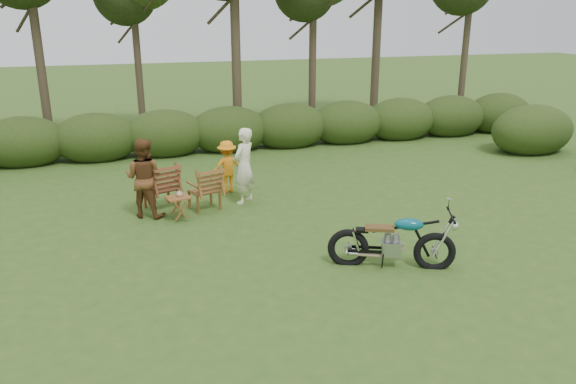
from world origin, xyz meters
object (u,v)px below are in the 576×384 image
object	(u,v)px
lawn_chair_left	(162,208)
side_table	(179,208)
lawn_chair_right	(205,209)
cup	(179,194)
adult_a	(245,202)
adult_b	(147,216)
child	(228,192)
motorcycle	(390,266)

from	to	relation	value
lawn_chair_left	side_table	world-z (taller)	lawn_chair_left
lawn_chair_right	cup	xyz separation A→B (m)	(-0.60, -0.52, 0.57)
lawn_chair_left	adult_a	distance (m)	1.89
side_table	adult_b	world-z (taller)	adult_b
child	lawn_chair_right	bearing A→B (deg)	47.12
lawn_chair_left	adult_b	world-z (taller)	adult_b
lawn_chair_left	side_table	size ratio (longest dim) A/B	2.03
adult_b	side_table	bearing A→B (deg)	173.51
motorcycle	lawn_chair_left	distance (m)	5.53
motorcycle	side_table	bearing A→B (deg)	157.64
motorcycle	adult_a	world-z (taller)	adult_a
side_table	child	xyz separation A→B (m)	(1.36, 1.58, -0.26)
cup	side_table	bearing A→B (deg)	-142.31
adult_a	child	bearing A→B (deg)	-117.35
motorcycle	child	xyz separation A→B (m)	(-1.93, 4.92, 0.00)
side_table	lawn_chair_right	bearing A→B (deg)	40.84
side_table	adult_b	size ratio (longest dim) A/B	0.30
adult_b	child	xyz separation A→B (m)	(2.01, 1.13, 0.00)
lawn_chair_right	adult_b	size ratio (longest dim) A/B	0.58
motorcycle	side_table	size ratio (longest dim) A/B	3.99
cup	adult_b	xyz separation A→B (m)	(-0.68, 0.43, -0.57)
motorcycle	cup	xyz separation A→B (m)	(-3.25, 3.37, 0.57)
lawn_chair_right	side_table	world-z (taller)	side_table
side_table	cup	distance (m)	0.31
cup	adult_a	size ratio (longest dim) A/B	0.07
lawn_chair_right	lawn_chair_left	distance (m)	0.98
motorcycle	adult_b	distance (m)	5.47
adult_a	child	distance (m)	0.91
lawn_chair_right	lawn_chair_left	size ratio (longest dim) A/B	0.94
adult_b	child	size ratio (longest dim) A/B	1.34
lawn_chair_right	side_table	bearing A→B (deg)	23.87
motorcycle	child	size ratio (longest dim) A/B	1.61
lawn_chair_right	lawn_chair_left	xyz separation A→B (m)	(-0.93, 0.33, 0.00)
side_table	lawn_chair_left	bearing A→B (deg)	108.43
lawn_chair_left	cup	distance (m)	1.07
child	motorcycle	bearing A→B (deg)	103.71
adult_a	adult_b	bearing A→B (deg)	-35.51
lawn_chair_left	adult_a	xyz separation A→B (m)	(1.88, -0.18, 0.00)
lawn_chair_right	adult_b	world-z (taller)	adult_b
motorcycle	cup	size ratio (longest dim) A/B	16.20
adult_a	side_table	bearing A→B (deg)	-17.99
motorcycle	adult_b	bearing A→B (deg)	159.12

